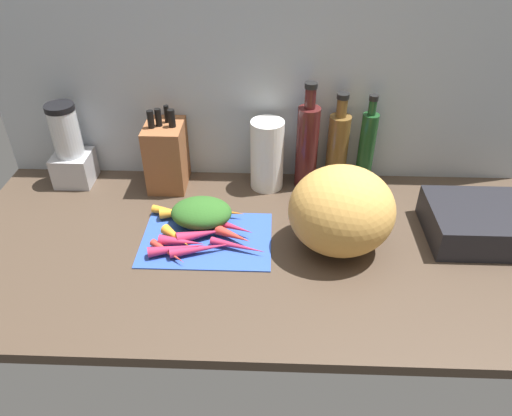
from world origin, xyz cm
name	(u,v)px	position (x,y,z in cm)	size (l,w,h in cm)	color
ground_plane	(259,247)	(0.00, 0.00, -1.50)	(170.00, 80.00, 3.00)	#47382B
wall_back	(263,88)	(0.00, 38.50, 30.00)	(170.00, 3.00, 60.00)	#ADB7C1
cutting_board	(207,239)	(-14.79, 0.58, 0.40)	(36.34, 25.38, 0.80)	#2D51B7
carrot_0	(202,249)	(-15.31, -5.71, 2.10)	(2.59, 2.59, 17.23)	#B2264C
carrot_1	(219,211)	(-12.31, 11.20, 2.27)	(2.94, 2.94, 15.59)	orange
carrot_2	(238,246)	(-5.58, -4.14, 1.91)	(2.21, 2.21, 15.75)	#B2264C
carrot_3	(181,242)	(-21.17, -3.33, 2.33)	(3.07, 3.07, 12.38)	#B2264C
carrot_4	(201,235)	(-16.17, -0.43, 2.49)	(3.38, 3.38, 13.60)	#B2264C
carrot_5	(176,213)	(-24.92, 10.49, 2.04)	(2.49, 2.49, 15.17)	orange
carrot_6	(233,236)	(-7.17, -0.10, 2.31)	(3.02, 3.02, 10.70)	red
carrot_7	(226,225)	(-9.70, 4.43, 2.59)	(3.58, 3.58, 17.26)	#B2264C
carrot_8	(177,237)	(-22.82, -1.35, 2.30)	(3.01, 3.01, 10.64)	orange
carrot_9	(168,252)	(-24.15, -7.17, 1.82)	(2.05, 2.05, 12.85)	red
carrot_10	(184,212)	(-22.50, 10.21, 2.39)	(3.18, 3.18, 14.35)	orange
carrot_11	(177,249)	(-21.88, -6.06, 2.23)	(2.86, 2.86, 15.56)	#B2264C
carrot_greens_pile	(201,213)	(-16.90, 7.36, 4.51)	(17.56, 13.50, 7.43)	#2D6023
winter_squash	(341,211)	(21.67, -0.75, 12.09)	(28.14, 25.74, 24.18)	gold
knife_block	(167,155)	(-30.44, 29.27, 10.96)	(11.79, 15.06, 26.86)	brown
blender_appliance	(70,150)	(-61.65, 29.85, 11.75)	(11.76, 11.76, 27.28)	#B2B2B7
paper_towel_roll	(267,155)	(1.55, 29.50, 11.47)	(10.49, 10.49, 22.95)	white
bottle_0	(307,145)	(14.07, 30.69, 14.69)	(6.99, 6.99, 34.91)	#471919
bottle_1	(337,148)	(23.84, 32.18, 13.02)	(6.80, 6.80, 31.18)	brown
bottle_2	(366,148)	(32.86, 31.63, 13.29)	(5.14, 5.14, 31.00)	#19421E
dish_rack	(482,223)	(62.21, 5.36, 4.62)	(29.82, 23.60, 9.23)	black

